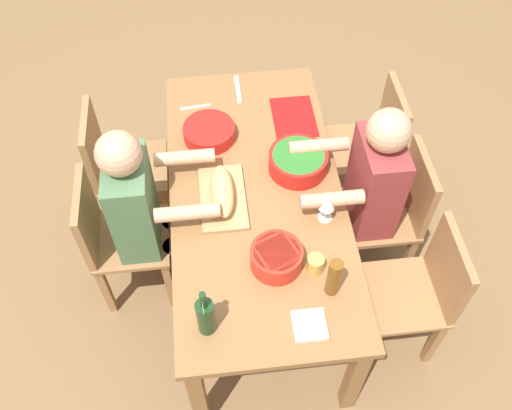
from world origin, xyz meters
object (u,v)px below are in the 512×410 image
Objects in this scene: beer_bottle at (334,277)px; wine_glass at (327,203)px; chair_far_center at (393,209)px; diner_near_center at (143,207)px; cup_far_right at (315,264)px; dining_table at (256,202)px; chair_near_left at (117,164)px; serving_bowl_salad at (209,132)px; bread_loaf at (222,191)px; cutting_board at (223,198)px; serving_bowl_greens at (298,161)px; napkin_stack at (309,325)px; diner_far_center at (366,187)px; serving_bowl_pasta at (276,257)px; chair_far_left at (372,142)px; chair_far_right at (420,289)px; wine_bottle at (206,316)px; chair_near_center at (114,235)px.

wine_glass is at bearing 173.21° from beer_bottle.
wine_glass is at bearing -65.91° from chair_far_center.
diner_near_center is 5.45× the size of beer_bottle.
dining_table is at bearing -155.86° from cup_far_right.
serving_bowl_salad is (0.10, 0.54, 0.30)m from chair_near_left.
serving_bowl_salad is 0.85× the size of bread_loaf.
diner_near_center reaches higher than wine_glass.
cutting_board is (0.03, -0.91, 0.27)m from chair_far_center.
beer_bottle is (0.58, -0.49, 0.37)m from chair_far_center.
serving_bowl_greens is 0.87m from napkin_stack.
serving_bowl_greens is 0.93× the size of bread_loaf.
diner_far_center reaches higher than serving_bowl_pasta.
diner_far_center is 3.00× the size of cutting_board.
chair_far_center is 0.62m from serving_bowl_greens.
chair_near_left is 0.63m from serving_bowl_salad.
chair_far_center is 5.12× the size of wine_glass.
diner_near_center is 1.42m from chair_far_left.
diner_near_center reaches higher than serving_bowl_greens.
wine_glass reaches higher than chair_near_left.
chair_far_center is 3.86× the size of beer_bottle.
serving_bowl_salad is 1.24× the size of beer_bottle.
cup_far_right is (0.47, 0.77, 0.08)m from diner_near_center.
cutting_board is 0.77m from napkin_stack.
cup_far_right is (0.47, -0.54, 0.30)m from chair_far_center.
chair_far_left is at bearing 180.00° from chair_far_right.
dining_table is at bearing 100.00° from bread_loaf.
wine_bottle is at bearing -50.67° from diner_far_center.
serving_bowl_greens is (-0.13, 0.98, 0.32)m from chair_near_center.
beer_bottle is at bearing -27.41° from diner_far_center.
wine_bottle reaches higher than cup_far_right.
diner_far_center reaches higher than chair_near_center.
diner_near_center is 5.12× the size of serving_bowl_pasta.
wine_bottle is (0.27, -0.33, 0.05)m from serving_bowl_pasta.
bread_loaf is (0.15, -0.39, 0.01)m from serving_bowl_greens.
wine_glass is at bearing 162.66° from napkin_stack.
chair_near_left and bread_loaf have the same top height.
chair_far_left is at bearing 159.60° from diner_far_center.
wine_bottle reaches higher than serving_bowl_salad.
wine_glass is at bearing 70.52° from bread_loaf.
chair_near_left is 1.00× the size of chair_far_center.
serving_bowl_salad is (-0.39, 0.54, 0.30)m from chair_near_center.
diner_near_center is at bearing -90.00° from diner_far_center.
chair_far_center is 0.95m from cutting_board.
serving_bowl_salad is 0.85m from serving_bowl_pasta.
dining_table is 0.91m from chair_far_left.
chair_far_center is 1.33m from diner_near_center.
chair_far_center is 0.77m from cup_far_right.
chair_near_center is 0.91m from wine_bottle.
chair_far_right is 3.86× the size of beer_bottle.
wine_bottle is at bearing -49.91° from wine_glass.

